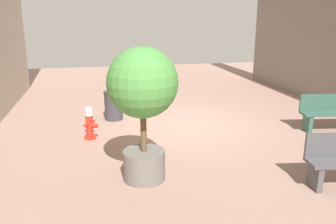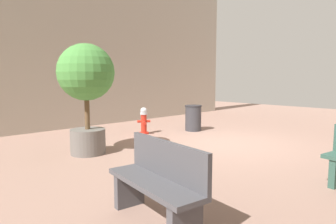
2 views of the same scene
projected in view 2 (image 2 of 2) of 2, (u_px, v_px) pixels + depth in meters
The scene contains 6 objects.
ground_plane at pixel (225, 144), 7.62m from camera, with size 23.40×23.40×0.00m, color #9E7A6B.
building_facade_right at pixel (33, 16), 9.21m from camera, with size 0.70×18.00×7.23m, color #B2A899.
fire_hydrant at pixel (144, 121), 8.98m from camera, with size 0.36×0.38×0.81m.
bench_far at pixel (158, 182), 3.44m from camera, with size 1.50×0.64×0.95m.
planter_tree at pixel (86, 83), 6.47m from camera, with size 1.25×1.25×2.44m.
trash_bin at pixel (193, 118), 9.55m from camera, with size 0.54×0.54×0.83m.
Camera 2 is at (-4.34, 6.27, 1.68)m, focal length 31.59 mm.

